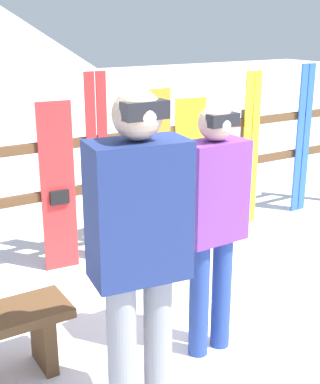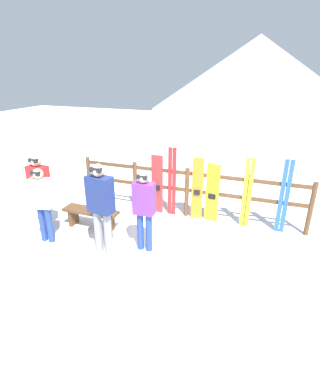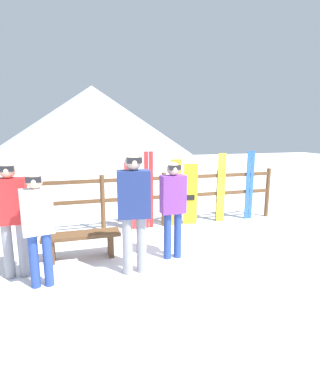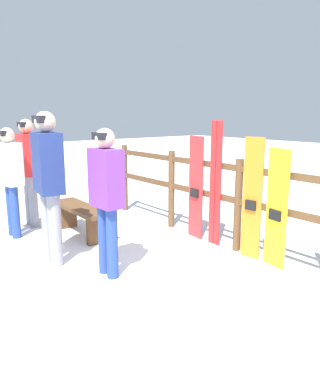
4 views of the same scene
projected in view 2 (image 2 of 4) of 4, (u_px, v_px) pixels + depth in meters
name	position (u px, v px, depth m)	size (l,w,h in m)	color
ground_plane	(164.00, 250.00, 5.96)	(40.00, 40.00, 0.00)	white
mountain_backdrop	(257.00, 73.00, 25.33)	(18.00, 18.00, 6.00)	#B2BCD1
fence	(187.00, 188.00, 7.10)	(5.49, 0.10, 1.21)	brown
bench	(91.00, 215.00, 6.68)	(1.27, 0.36, 0.45)	brown
person_white	(42.00, 200.00, 5.94)	(0.43, 0.30, 1.59)	navy
person_purple	(144.00, 206.00, 5.63)	(0.40, 0.23, 1.63)	navy
person_navy	(101.00, 203.00, 5.52)	(0.51, 0.33, 1.80)	gray
person_red	(40.00, 188.00, 6.39)	(0.44, 0.25, 1.70)	gray
snowboard_red	(157.00, 185.00, 7.28)	(0.30, 0.07, 1.47)	red
ski_pair_red	(172.00, 182.00, 7.12)	(0.19, 0.02, 1.69)	red
snowboard_orange	(197.00, 189.00, 6.96)	(0.26, 0.08, 1.51)	orange
snowboard_yellow	(212.00, 193.00, 6.86)	(0.31, 0.10, 1.40)	yellow
ski_pair_yellow	(247.00, 193.00, 6.58)	(0.19, 0.02, 1.61)	yellow
ski_pair_blue	(284.00, 197.00, 6.33)	(0.20, 0.02, 1.65)	blue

